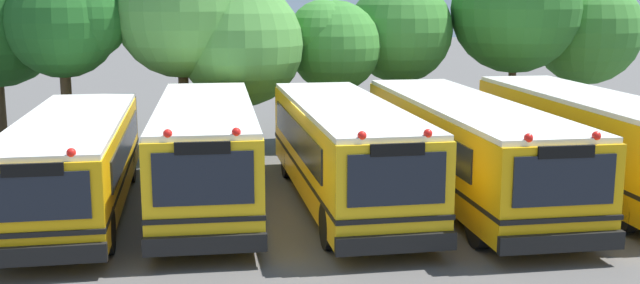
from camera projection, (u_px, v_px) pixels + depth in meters
name	position (u px, v px, depth m)	size (l,w,h in m)	color
ground_plane	(342.00, 201.00, 19.80)	(160.00, 160.00, 0.00)	#514F4C
school_bus_0	(74.00, 160.00, 18.56)	(2.57, 9.75, 2.50)	#EAA80C
school_bus_1	(206.00, 150.00, 19.07)	(2.64, 9.56, 2.78)	yellow
school_bus_2	(344.00, 149.00, 19.35)	(2.56, 10.04, 2.74)	yellow
school_bus_3	(464.00, 144.00, 20.11)	(2.65, 11.43, 2.68)	#EAA80C
school_bus_4	(588.00, 138.00, 20.64)	(2.51, 10.46, 2.79)	#EAA80C
tree_1	(69.00, 21.00, 24.20)	(3.93, 3.60, 6.28)	#4C3823
tree_2	(183.00, 10.00, 24.95)	(4.43, 4.43, 7.03)	#4C3823
tree_3	(242.00, 42.00, 25.37)	(4.19, 4.19, 5.79)	#4C3823
tree_4	(331.00, 43.00, 26.82)	(3.32, 3.25, 5.18)	#4C3823
tree_5	(401.00, 30.00, 28.24)	(3.88, 3.88, 5.96)	#4C3823
tree_6	(514.00, 9.00, 28.22)	(4.79, 4.79, 7.24)	#4C3823
tree_7	(584.00, 31.00, 29.47)	(4.15, 4.15, 6.03)	#4C3823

